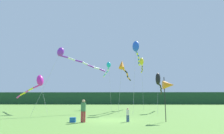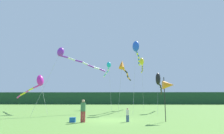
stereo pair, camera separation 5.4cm
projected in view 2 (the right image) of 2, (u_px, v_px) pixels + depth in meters
name	position (u px, v px, depth m)	size (l,w,h in m)	color
ground_plane	(110.00, 120.00, 15.70)	(120.00, 120.00, 0.00)	#6B9E42
distant_treeline	(115.00, 98.00, 60.37)	(108.00, 3.79, 3.76)	#1E4228
person_adult	(83.00, 110.00, 14.56)	(0.38, 0.38, 1.74)	#B23338
person_child	(128.00, 114.00, 14.77)	(0.24, 0.24, 1.08)	#334C8C
cooler_box	(73.00, 120.00, 14.49)	(0.45, 0.30, 0.37)	#1959B2
banner_flag_pole	(168.00, 85.00, 15.23)	(0.90, 0.70, 3.55)	black
kite_black	(159.00, 81.00, 25.24)	(2.34, 7.48, 5.36)	#B2B2B2
kite_orange	(123.00, 67.00, 26.01)	(2.26, 9.06, 7.09)	#B2B2B2
kite_blue	(136.00, 49.00, 26.02)	(2.14, 9.36, 9.76)	#B2B2B2
kite_yellow	(142.00, 63.00, 33.22)	(1.03, 6.98, 9.03)	#B2B2B2
kite_cyan	(108.00, 67.00, 34.73)	(1.94, 8.81, 8.54)	#B2B2B2
kite_magenta	(37.00, 83.00, 23.97)	(7.09, 6.38, 4.87)	#B2B2B2
kite_purple	(67.00, 55.00, 22.83)	(7.33, 6.12, 7.97)	#B2B2B2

